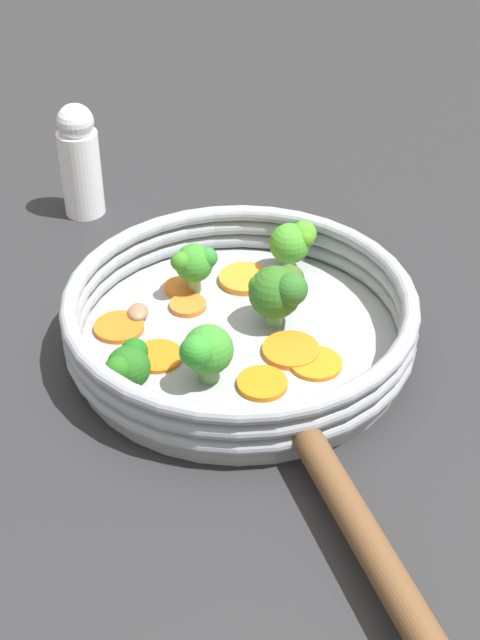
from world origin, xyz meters
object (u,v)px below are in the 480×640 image
object	(u,v)px
carrot_slice_3	(158,356)
broccoli_floret_2	(204,351)
carrot_slice_5	(262,383)
carrot_slice_7	(245,279)
broccoli_floret_0	(128,366)
salt_shaker	(80,161)
broccoli_floret_4	(278,290)
carrot_slice_1	(180,287)
broccoli_floret_1	(194,263)
carrot_slice_2	(188,305)
broccoli_floret_3	(294,241)
skillet	(240,341)
carrot_slice_6	(119,327)
carrot_slice_4	(316,363)
carrot_slice_0	(291,350)
mushroom_piece_0	(138,312)

from	to	relation	value
carrot_slice_3	broccoli_floret_2	size ratio (longest dim) A/B	0.82
carrot_slice_5	carrot_slice_7	world-z (taller)	carrot_slice_7
broccoli_floret_0	salt_shaker	distance (m)	0.31
broccoli_floret_4	carrot_slice_1	bearing A→B (deg)	15.91
broccoli_floret_1	salt_shaker	world-z (taller)	salt_shaker
carrot_slice_2	broccoli_floret_3	distance (m)	0.11
carrot_slice_3	broccoli_floret_2	xyz separation A→B (m)	(-0.05, -0.01, 0.03)
carrot_slice_7	broccoli_floret_1	distance (m)	0.06
skillet	carrot_slice_1	world-z (taller)	carrot_slice_1
carrot_slice_6	broccoli_floret_4	bearing A→B (deg)	-130.48
broccoli_floret_1	carrot_slice_2	bearing A→B (deg)	121.94
skillet	carrot_slice_7	bearing A→B (deg)	-47.63
carrot_slice_5	broccoli_floret_0	size ratio (longest dim) A/B	0.92
carrot_slice_1	carrot_slice_2	distance (m)	0.03
carrot_slice_4	carrot_slice_3	bearing A→B (deg)	41.70
carrot_slice_0	carrot_slice_4	distance (m)	0.03
carrot_slice_4	broccoli_floret_4	xyz separation A→B (m)	(0.06, -0.02, 0.03)
broccoli_floret_2	broccoli_floret_3	world-z (taller)	same
carrot_slice_4	carrot_slice_5	world-z (taller)	same
carrot_slice_2	broccoli_floret_3	xyz separation A→B (m)	(-0.02, -0.11, 0.03)
broccoli_floret_0	mushroom_piece_0	distance (m)	0.10
carrot_slice_3	broccoli_floret_0	world-z (taller)	broccoli_floret_0
carrot_slice_0	carrot_slice_3	distance (m)	0.11
carrot_slice_0	carrot_slice_7	world-z (taller)	same
carrot_slice_7	mushroom_piece_0	distance (m)	0.11
broccoli_floret_3	mushroom_piece_0	xyz separation A→B (m)	(0.04, 0.15, -0.03)
salt_shaker	carrot_slice_3	bearing A→B (deg)	156.15
broccoli_floret_3	carrot_slice_1	bearing A→B (deg)	62.71
broccoli_floret_2	broccoli_floret_1	bearing A→B (deg)	-38.48
broccoli_floret_2	broccoli_floret_4	distance (m)	0.10
carrot_slice_4	broccoli_floret_0	bearing A→B (deg)	57.51
skillet	broccoli_floret_0	xyz separation A→B (m)	(0.01, 0.11, 0.03)
carrot_slice_3	broccoli_floret_2	world-z (taller)	broccoli_floret_2
carrot_slice_7	carrot_slice_4	bearing A→B (deg)	161.14
carrot_slice_0	carrot_slice_3	size ratio (longest dim) A/B	1.14
carrot_slice_4	broccoli_floret_1	distance (m)	0.15
carrot_slice_3	broccoli_floret_3	world-z (taller)	broccoli_floret_3
skillet	broccoli_floret_2	world-z (taller)	broccoli_floret_2
broccoli_floret_3	salt_shaker	world-z (taller)	salt_shaker
carrot_slice_1	carrot_slice_4	world-z (taller)	carrot_slice_1
broccoli_floret_4	mushroom_piece_0	world-z (taller)	broccoli_floret_4
carrot_slice_3	broccoli_floret_3	xyz separation A→B (m)	(0.01, -0.17, 0.03)
carrot_slice_5	broccoli_floret_1	distance (m)	0.14
skillet	carrot_slice_4	distance (m)	0.07
carrot_slice_0	carrot_slice_1	xyz separation A→B (m)	(0.13, 0.01, 0.00)
salt_shaker	mushroom_piece_0	bearing A→B (deg)	156.03
carrot_slice_3	carrot_slice_7	bearing A→B (deg)	-77.20
carrot_slice_1	salt_shaker	bearing A→B (deg)	-10.41
broccoli_floret_4	broccoli_floret_2	bearing A→B (deg)	98.15
broccoli_floret_2	broccoli_floret_3	bearing A→B (deg)	-70.26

